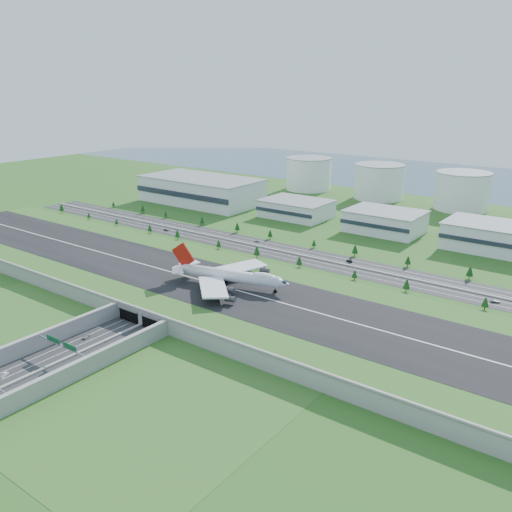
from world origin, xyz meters
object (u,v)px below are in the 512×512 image
Objects in this scene: car_6 at (495,301)px; car_7 at (257,241)px; boeing_747 at (230,275)px; car_1 at (4,375)px; car_4 at (166,230)px; car_2 at (127,341)px; car_0 at (86,336)px; car_5 at (349,261)px; fuel_tank_a at (309,174)px.

car_7 is (-177.22, 17.57, -0.05)m from car_6.
boeing_747 is 124.12m from car_1.
car_4 is at bearing 134.71° from boeing_747.
car_2 is at bearing 50.09° from car_1.
car_6 is at bearing 33.94° from car_1.
car_4 is at bearing 108.33° from car_0.
boeing_747 is at bearing -123.82° from car_4.
car_7 is at bearing 83.78° from car_0.
car_6 is at bearing 31.97° from car_0.
boeing_747 is 158.65m from car_4.
car_2 reaches higher than car_5.
car_6 is (97.62, -15.15, -0.06)m from car_5.
fuel_tank_a is 334.93m from boeing_747.
boeing_747 is at bearing 56.46° from car_0.
car_0 is 0.99× the size of car_5.
boeing_747 is 11.59× the size of car_2.
car_0 is 1.01× the size of car_4.
car_2 is (-5.12, -70.51, -13.33)m from boeing_747.
boeing_747 is 71.95m from car_2.
fuel_tank_a is at bearing -165.92° from car_7.
car_4 is 81.19m from car_7.
fuel_tank_a is 10.56× the size of car_0.
car_1 is 225.09m from car_7.
fuel_tank_a is 8.18× the size of car_2.
car_6 is at bearing -92.03° from car_4.
car_2 is 179.13m from car_7.
fuel_tank_a is 261.85m from car_5.
car_1 and car_6 have the same top height.
boeing_747 is at bearing 58.50° from car_1.
car_0 is 42.98m from car_1.
car_0 reaches higher than car_1.
car_1 is at bearing -75.34° from fuel_tank_a.
fuel_tank_a is at bearing 89.94° from car_0.
car_7 is (-30.84, 179.72, -0.13)m from car_0.
car_6 is 178.09m from car_7.
car_6 is (256.26, 1.03, -0.07)m from car_4.
car_6 is at bearing 103.50° from car_5.
car_2 is (19.71, 7.87, 0.04)m from car_0.
fuel_tank_a reaches higher than car_1.
car_4 is at bearing -83.69° from car_7.
car_5 is at bearing 62.68° from boeing_747.
car_0 is (-24.83, -78.38, -13.38)m from boeing_747.
car_5 is at bearing -52.67° from fuel_tank_a.
car_1 is at bearing 10.40° from car_5.
car_2 is 200.70m from car_4.
car_6 reaches higher than car_7.
car_6 is at bearing 77.41° from car_7.
car_1 is at bearing 47.24° from car_2.
boeing_747 is 13.47× the size of car_6.
car_1 is 53.70m from car_2.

